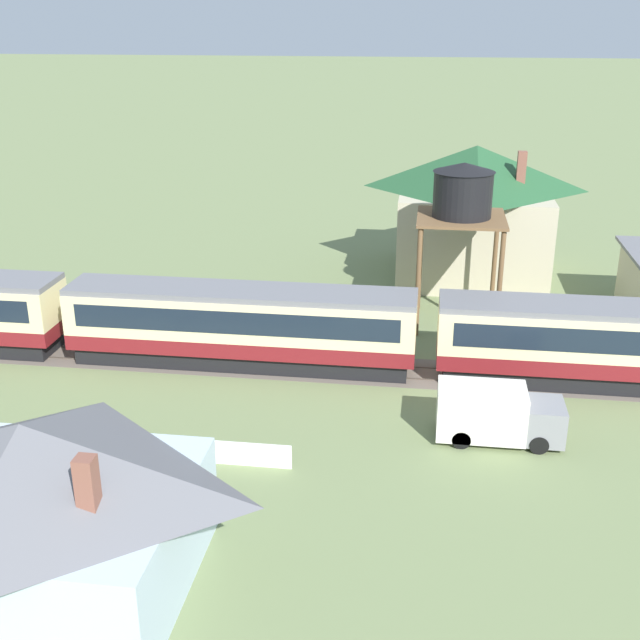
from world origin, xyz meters
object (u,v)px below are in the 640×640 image
Objects in this scene: passenger_train at (246,323)px; yard_tree_0 at (482,200)px; station_house_dark_green_roof at (473,210)px; water_tower at (463,197)px; cottage_grey_roof at (31,503)px; delivery_truck_grey at (496,414)px.

passenger_train is 21.97m from yard_tree_0.
water_tower reaches higher than station_house_dark_green_roof.
passenger_train is at bearing -125.24° from station_house_dark_green_roof.
passenger_train is 8.95× the size of cottage_grey_roof.
water_tower reaches higher than delivery_truck_grey.
water_tower reaches higher than passenger_train.
water_tower is at bearing -99.39° from yard_tree_0.
station_house_dark_green_roof is at bearing 54.76° from passenger_train.
passenger_train is 20.88m from station_house_dark_green_roof.
water_tower is at bearing -96.79° from station_house_dark_green_roof.
station_house_dark_green_roof reaches higher than yard_tree_0.
station_house_dark_green_roof is at bearing 66.89° from cottage_grey_roof.
delivery_truck_grey is at bearing -89.25° from station_house_dark_green_roof.
passenger_train is 17.61× the size of delivery_truck_grey.
passenger_train is at bearing -125.19° from yard_tree_0.
cottage_grey_roof is 1.54× the size of yard_tree_0.
water_tower is 0.90× the size of cottage_grey_roof.
water_tower is 15.16m from delivery_truck_grey.
delivery_truck_grey is at bearing 37.05° from cottage_grey_roof.
station_house_dark_green_roof is (11.97, 16.95, 2.35)m from passenger_train.
passenger_train is at bearing -145.61° from water_tower.
delivery_truck_grey is (1.44, -13.70, -6.34)m from water_tower.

